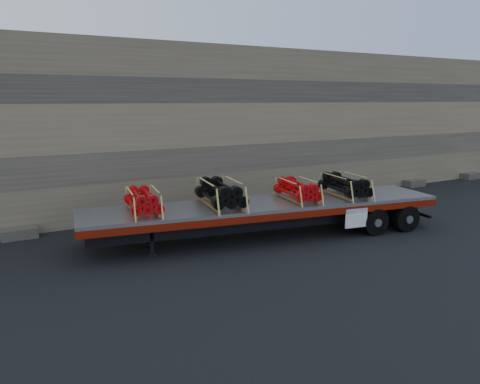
# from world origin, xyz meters

# --- Properties ---
(ground) EXTENTS (120.00, 120.00, 0.00)m
(ground) POSITION_xyz_m (0.00, 0.00, 0.00)
(ground) COLOR black
(ground) RESTS_ON ground
(rock_wall) EXTENTS (44.00, 3.00, 7.00)m
(rock_wall) POSITION_xyz_m (0.00, 6.50, 3.50)
(rock_wall) COLOR #7A6B54
(rock_wall) RESTS_ON ground
(trailer) EXTENTS (12.81, 4.49, 1.26)m
(trailer) POSITION_xyz_m (-0.47, 0.55, 0.63)
(trailer) COLOR #9A9CA1
(trailer) RESTS_ON ground
(bundle_front) EXTENTS (1.29, 2.08, 0.69)m
(bundle_front) POSITION_xyz_m (-4.62, 1.25, 1.60)
(bundle_front) COLOR red
(bundle_front) RESTS_ON trailer
(bundle_midfront) EXTENTS (1.53, 2.47, 0.82)m
(bundle_midfront) POSITION_xyz_m (-2.10, 0.82, 1.67)
(bundle_midfront) COLOR black
(bundle_midfront) RESTS_ON trailer
(bundle_midrear) EXTENTS (1.28, 2.08, 0.69)m
(bundle_midrear) POSITION_xyz_m (0.72, 0.34, 1.60)
(bundle_midrear) COLOR red
(bundle_midrear) RESTS_ON trailer
(bundle_rear) EXTENTS (1.38, 2.24, 0.74)m
(bundle_rear) POSITION_xyz_m (2.63, 0.02, 1.63)
(bundle_rear) COLOR black
(bundle_rear) RESTS_ON trailer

